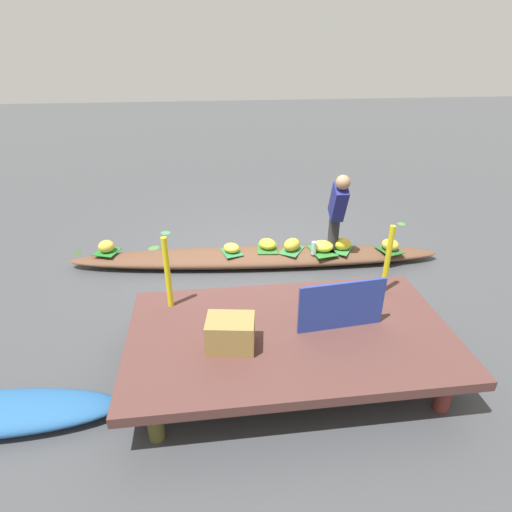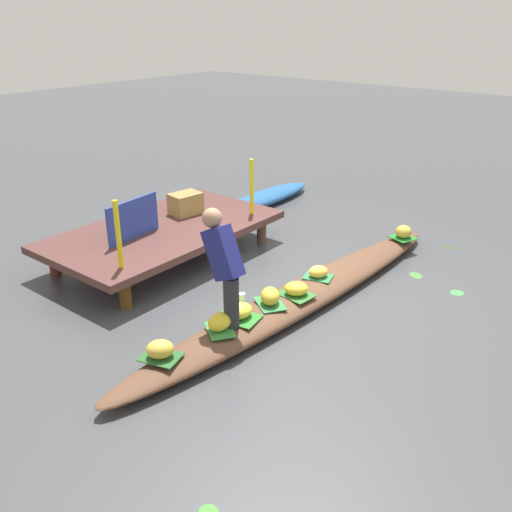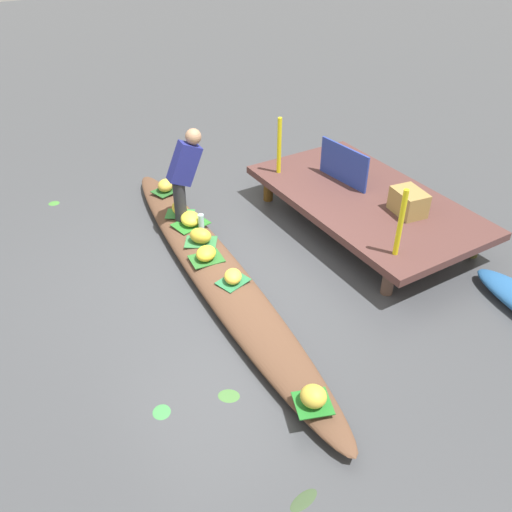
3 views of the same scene
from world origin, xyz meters
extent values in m
plane|color=#3F4044|center=(0.00, 0.00, 0.00)|extent=(40.00, 40.00, 0.00)
cube|color=#51302D|center=(-0.05, 2.28, 0.41)|extent=(3.20, 1.80, 0.10)
cylinder|color=brown|center=(-1.33, 1.56, 0.18)|extent=(0.14, 0.14, 0.36)
cylinder|color=brown|center=(1.23, 1.56, 0.18)|extent=(0.14, 0.14, 0.36)
cylinder|color=maroon|center=(-1.33, 3.00, 0.18)|extent=(0.14, 0.14, 0.36)
cylinder|color=#4A4721|center=(1.23, 3.00, 0.18)|extent=(0.14, 0.14, 0.36)
ellipsoid|color=brown|center=(0.00, 0.00, 0.11)|extent=(5.61, 1.03, 0.22)
ellipsoid|color=#245791|center=(2.73, 2.66, 0.11)|extent=(2.34, 0.61, 0.21)
cube|color=#255925|center=(-2.00, 0.23, 0.22)|extent=(0.37, 0.43, 0.01)
ellipsoid|color=gold|center=(-2.00, 0.23, 0.31)|extent=(0.34, 0.34, 0.17)
cube|color=#34803B|center=(-1.29, 0.12, 0.22)|extent=(0.42, 0.45, 0.01)
ellipsoid|color=yellow|center=(-1.29, 0.12, 0.31)|extent=(0.28, 0.22, 0.18)
cube|color=#297527|center=(-0.98, 0.14, 0.22)|extent=(0.40, 0.49, 0.01)
ellipsoid|color=yellow|center=(-0.98, 0.14, 0.30)|extent=(0.37, 0.33, 0.16)
cube|color=#32763E|center=(-0.53, 0.06, 0.22)|extent=(0.44, 0.47, 0.01)
ellipsoid|color=gold|center=(-0.53, 0.06, 0.31)|extent=(0.35, 0.34, 0.19)
cube|color=#2A7644|center=(0.37, 0.01, 0.22)|extent=(0.34, 0.39, 0.01)
ellipsoid|color=yellow|center=(0.37, 0.01, 0.29)|extent=(0.31, 0.29, 0.14)
cube|color=#207125|center=(2.22, -0.23, 0.22)|extent=(0.39, 0.40, 0.01)
ellipsoid|color=gold|center=(2.22, -0.23, 0.31)|extent=(0.30, 0.30, 0.18)
cube|color=#2B6A2A|center=(-0.17, -0.04, 0.22)|extent=(0.34, 0.41, 0.01)
ellipsoid|color=yellow|center=(-0.17, -0.04, 0.30)|extent=(0.35, 0.35, 0.16)
cylinder|color=#28282D|center=(-1.15, 0.08, 0.49)|extent=(0.16, 0.16, 0.55)
cube|color=navy|center=(-1.14, 0.19, 1.00)|extent=(0.21, 0.48, 0.59)
sphere|color=#9E7556|center=(-1.13, 0.33, 1.33)|extent=(0.20, 0.20, 0.20)
cylinder|color=#ABD8D6|center=(-0.82, 0.22, 0.32)|extent=(0.08, 0.08, 0.20)
cube|color=navy|center=(-0.55, 2.28, 0.72)|extent=(0.88, 0.11, 0.52)
cylinder|color=yellow|center=(-1.25, 1.68, 0.86)|extent=(0.06, 0.06, 0.81)
cylinder|color=yellow|center=(1.15, 1.68, 0.86)|extent=(0.06, 0.06, 0.81)
cube|color=olive|center=(0.55, 2.44, 0.61)|extent=(0.48, 0.38, 0.31)
ellipsoid|color=#3C8745|center=(1.46, -1.33, 0.00)|extent=(0.23, 0.22, 0.01)
ellipsoid|color=#457638|center=(1.61, -0.73, 0.00)|extent=(0.25, 0.26, 0.01)
ellipsoid|color=#34472A|center=(2.80, -0.72, 0.00)|extent=(0.16, 0.28, 0.01)
camera|label=1|loc=(0.69, 5.50, 3.00)|focal=28.93mm
camera|label=2|loc=(-4.87, -3.22, 3.19)|focal=39.20mm
camera|label=3|loc=(4.56, -2.21, 3.91)|focal=37.54mm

